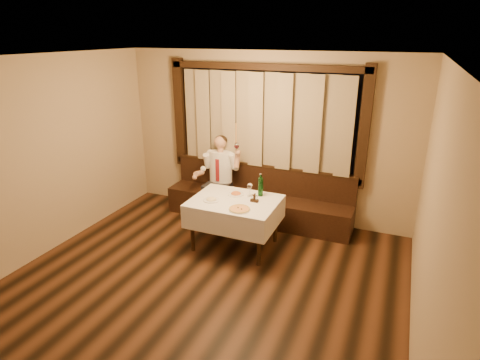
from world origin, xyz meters
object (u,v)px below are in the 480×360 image
at_px(pizza, 239,209).
at_px(cruet_caddy, 254,199).
at_px(seated_man, 219,171).
at_px(dining_table, 235,207).
at_px(pasta_red, 236,193).
at_px(pasta_cream, 211,198).
at_px(banquette, 258,202).
at_px(green_bottle, 261,186).

bearing_deg(pizza, cruet_caddy, 75.26).
bearing_deg(seated_man, cruet_caddy, -41.97).
height_order(pizza, cruet_caddy, cruet_caddy).
bearing_deg(pizza, dining_table, 123.77).
bearing_deg(pasta_red, cruet_caddy, -22.52).
height_order(dining_table, pasta_red, pasta_red).
bearing_deg(pasta_cream, banquette, 75.28).
xyz_separation_m(pizza, pasta_red, (-0.26, 0.49, 0.02)).
distance_m(pizza, pasta_red, 0.56).
xyz_separation_m(banquette, cruet_caddy, (0.29, -0.97, 0.49)).
height_order(pasta_red, cruet_caddy, cruet_caddy).
relative_size(pasta_red, pasta_cream, 1.03).
bearing_deg(seated_man, pasta_red, -49.51).
xyz_separation_m(pizza, pasta_cream, (-0.51, 0.15, 0.02)).
xyz_separation_m(pizza, green_bottle, (0.09, 0.60, 0.14)).
bearing_deg(cruet_caddy, pasta_cream, -159.10).
height_order(cruet_caddy, seated_man, seated_man).
distance_m(cruet_caddy, seated_man, 1.32).
bearing_deg(banquette, pasta_red, -94.46).
bearing_deg(green_bottle, seated_man, 147.23).
height_order(banquette, pizza, banquette).
bearing_deg(green_bottle, cruet_caddy, -90.23).
xyz_separation_m(dining_table, cruet_caddy, (0.29, 0.05, 0.15)).
distance_m(dining_table, pizza, 0.38).
height_order(banquette, dining_table, banquette).
relative_size(pizza, pasta_red, 1.25).
height_order(pizza, pasta_cream, pasta_cream).
height_order(pasta_red, pasta_cream, pasta_red).
relative_size(pasta_cream, cruet_caddy, 1.96).
xyz_separation_m(dining_table, seated_man, (-0.69, 0.93, 0.17)).
relative_size(pizza, pasta_cream, 1.29).
height_order(banquette, pasta_cream, banquette).
xyz_separation_m(pasta_red, green_bottle, (0.35, 0.10, 0.12)).
distance_m(dining_table, seated_man, 1.18).
xyz_separation_m(pasta_red, seated_man, (-0.63, 0.74, 0.03)).
height_order(green_bottle, seated_man, seated_man).
distance_m(dining_table, pasta_red, 0.25).
distance_m(banquette, pasta_cream, 1.30).
xyz_separation_m(pasta_cream, cruet_caddy, (0.60, 0.20, 0.01)).
height_order(pizza, pasta_red, pasta_red).
distance_m(banquette, cruet_caddy, 1.13).
bearing_deg(pizza, seated_man, 125.95).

